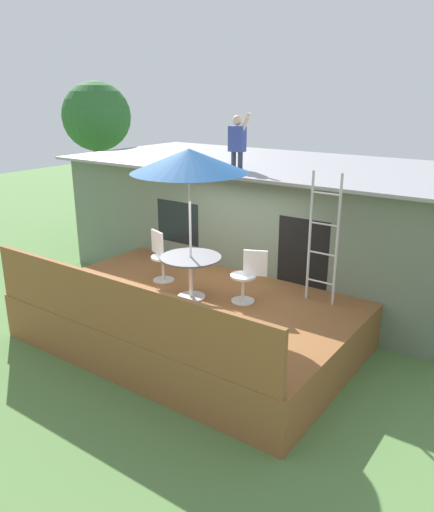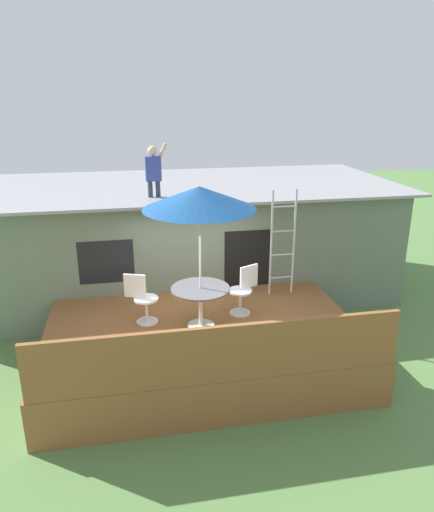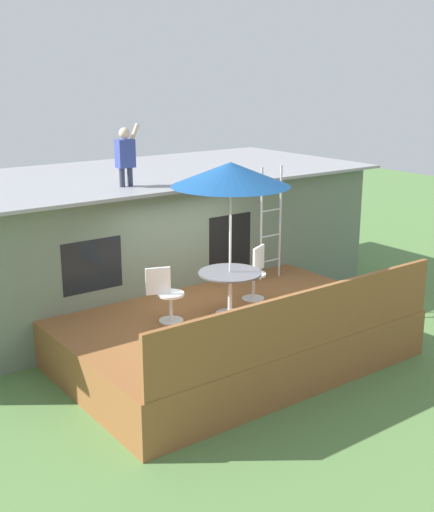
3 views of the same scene
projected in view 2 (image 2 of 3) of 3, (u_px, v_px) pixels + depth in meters
name	position (u px, v px, depth m)	size (l,w,h in m)	color
ground_plane	(202.00, 363.00, 8.86)	(40.00, 40.00, 0.00)	#567F42
house	(178.00, 238.00, 11.75)	(10.50, 4.50, 2.70)	slate
deck	(202.00, 344.00, 8.73)	(5.55, 3.72, 0.80)	brown
deck_railing	(221.00, 354.00, 6.77)	(5.45, 0.08, 0.90)	brown
patio_table	(200.00, 296.00, 8.35)	(1.04, 1.04, 0.74)	silver
patio_umbrella	(199.00, 198.00, 7.77)	(1.90, 1.90, 2.54)	silver
step_ladder	(283.00, 243.00, 9.58)	(0.52, 0.04, 2.20)	silver
person_figure	(154.00, 168.00, 9.74)	(0.47, 0.20, 1.11)	#33384C
patio_chair_left	(142.00, 299.00, 8.56)	(0.60, 0.44, 0.92)	silver
patio_chair_right	(243.00, 290.00, 8.93)	(0.59, 0.44, 0.92)	silver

